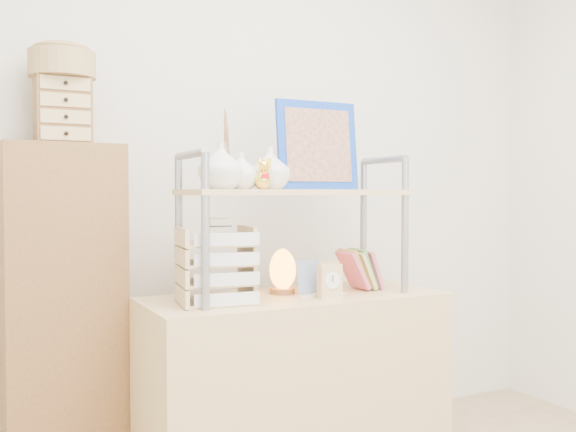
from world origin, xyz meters
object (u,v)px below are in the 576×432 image
object	(u,v)px
desk	(295,388)
cabinet	(64,316)
letter_tray	(217,269)
salt_lamp	(282,271)

from	to	relation	value
desk	cabinet	distance (m)	0.95
desk	letter_tray	world-z (taller)	letter_tray
letter_tray	salt_lamp	bearing A→B (deg)	16.24
desk	cabinet	bearing A→B (deg)	155.87
salt_lamp	letter_tray	bearing A→B (deg)	-163.76
desk	letter_tray	bearing A→B (deg)	-174.41
desk	salt_lamp	xyz separation A→B (m)	(-0.03, 0.06, 0.47)
cabinet	letter_tray	size ratio (longest dim) A/B	4.28
desk	salt_lamp	distance (m)	0.47
cabinet	letter_tray	distance (m)	0.66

